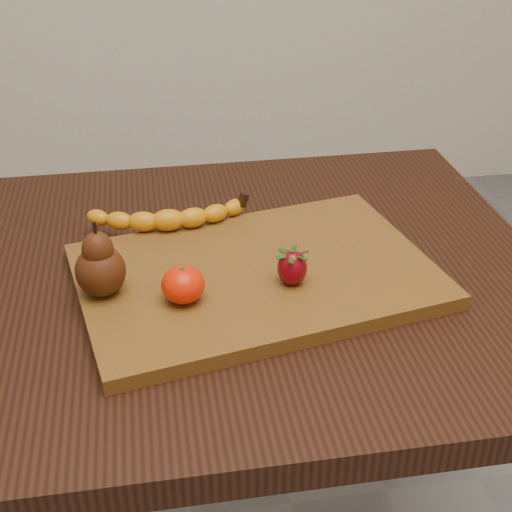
{
  "coord_description": "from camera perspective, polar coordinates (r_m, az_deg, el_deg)",
  "views": [
    {
      "loc": [
        -0.03,
        -0.81,
        1.27
      ],
      "look_at": [
        0.1,
        -0.04,
        0.8
      ],
      "focal_mm": 50.0,
      "sensor_mm": 36.0,
      "label": 1
    }
  ],
  "objects": [
    {
      "name": "cutting_board",
      "position": [
        0.93,
        0.0,
        -1.58
      ],
      "size": [
        0.5,
        0.38,
        0.02
      ],
      "primitive_type": "cube",
      "rotation": [
        0.0,
        0.0,
        0.19
      ],
      "color": "brown",
      "rests_on": "table"
    },
    {
      "name": "pear",
      "position": [
        0.87,
        -12.46,
        -0.21
      ],
      "size": [
        0.06,
        0.06,
        0.1
      ],
      "primitive_type": null,
      "rotation": [
        0.0,
        0.0,
        -0.02
      ],
      "color": "#49200B",
      "rests_on": "cutting_board"
    },
    {
      "name": "strawberry",
      "position": [
        0.88,
        2.92,
        -0.85
      ],
      "size": [
        0.04,
        0.04,
        0.05
      ],
      "primitive_type": null,
      "rotation": [
        0.0,
        0.0,
        0.2
      ],
      "color": "maroon",
      "rests_on": "cutting_board"
    },
    {
      "name": "mandarin",
      "position": [
        0.86,
        -5.86,
        -2.29
      ],
      "size": [
        0.06,
        0.06,
        0.04
      ],
      "primitive_type": "ellipsoid",
      "rotation": [
        0.0,
        0.0,
        -0.14
      ],
      "color": "#F52202",
      "rests_on": "cutting_board"
    },
    {
      "name": "banana",
      "position": [
        1.01,
        -7.04,
        2.87
      ],
      "size": [
        0.2,
        0.05,
        0.03
      ],
      "primitive_type": null,
      "rotation": [
        0.0,
        0.0,
        0.0
      ],
      "color": "orange",
      "rests_on": "cutting_board"
    },
    {
      "name": "table",
      "position": [
        1.01,
        -5.92,
        -6.03
      ],
      "size": [
        1.0,
        0.7,
        0.76
      ],
      "color": "black",
      "rests_on": "ground"
    }
  ]
}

